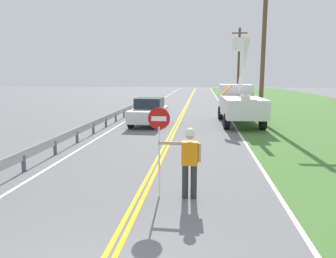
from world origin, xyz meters
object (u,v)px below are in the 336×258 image
(stop_sign_paddle, at_px, (159,132))
(utility_bucket_truck, at_px, (239,102))
(utility_pole_near, at_px, (263,51))
(flagger_worker, at_px, (189,159))
(utility_pole_mid, at_px, (239,63))
(oncoming_sedan_nearest, at_px, (149,112))

(stop_sign_paddle, xyz_separation_m, utility_bucket_truck, (3.48, 13.44, -0.29))
(utility_bucket_truck, xyz_separation_m, utility_pole_near, (1.48, 0.57, 3.24))
(flagger_worker, relative_size, utility_pole_near, 0.20)
(flagger_worker, relative_size, utility_bucket_truck, 0.27)
(utility_pole_near, bearing_deg, stop_sign_paddle, -109.52)
(utility_pole_mid, bearing_deg, stop_sign_paddle, -99.48)
(stop_sign_paddle, relative_size, oncoming_sedan_nearest, 0.56)
(flagger_worker, distance_m, utility_pole_near, 15.08)
(stop_sign_paddle, distance_m, utility_bucket_truck, 13.88)
(flagger_worker, height_order, oncoming_sedan_nearest, flagger_worker)
(flagger_worker, distance_m, stop_sign_paddle, 1.02)
(flagger_worker, xyz_separation_m, utility_pole_near, (4.20, 14.03, 3.61))
(stop_sign_paddle, xyz_separation_m, utility_pole_mid, (5.40, 32.31, 2.78))
(stop_sign_paddle, height_order, utility_pole_mid, utility_pole_mid)
(oncoming_sedan_nearest, bearing_deg, utility_pole_near, 16.48)
(flagger_worker, xyz_separation_m, utility_bucket_truck, (2.71, 13.46, 0.37))
(utility_pole_near, xyz_separation_m, utility_pole_mid, (0.43, 18.30, -0.16))
(utility_bucket_truck, bearing_deg, oncoming_sedan_nearest, -164.78)
(stop_sign_paddle, distance_m, oncoming_sedan_nearest, 12.12)
(flagger_worker, bearing_deg, oncoming_sedan_nearest, 104.07)
(utility_pole_mid, bearing_deg, utility_bucket_truck, -95.79)
(oncoming_sedan_nearest, bearing_deg, flagger_worker, -75.93)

